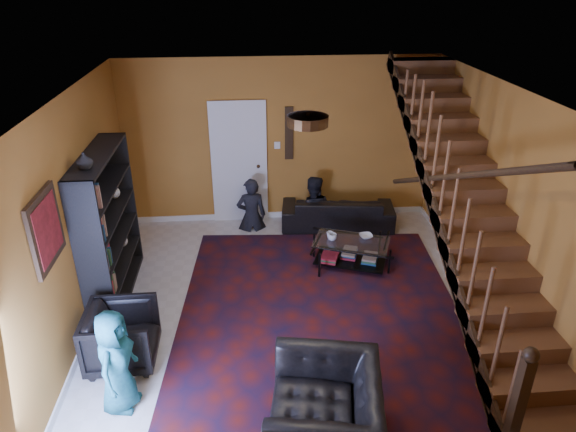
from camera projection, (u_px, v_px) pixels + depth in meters
The scene contains 20 objects.
floor at pixel (297, 307), 6.78m from camera, with size 5.50×5.50×0.00m, color beige.
room at pixel (201, 258), 7.84m from camera, with size 5.50×5.50×5.50m.
staircase at pixel (468, 205), 6.33m from camera, with size 0.95×5.02×3.18m.
bookshelf at pixel (109, 230), 6.70m from camera, with size 0.35×1.80×2.00m.
door at pixel (239, 165), 8.71m from camera, with size 0.82×0.05×2.05m, color silver.
framed_picture at pixel (46, 229), 5.00m from camera, with size 0.04×0.74×0.74m, color maroon.
wall_hanging at pixel (289, 133), 8.55m from camera, with size 0.14×0.03×0.90m, color black.
ceiling_fixture at pixel (308, 121), 4.86m from camera, with size 0.40×0.40×0.10m, color #3F2814.
rug at pixel (320, 309), 6.73m from camera, with size 3.60×4.12×0.02m, color #47100C.
sofa at pixel (338, 211), 8.79m from camera, with size 1.89×0.74×0.55m, color black.
armchair_left at pixel (122, 336), 5.72m from camera, with size 0.74×0.76×0.69m, color black.
armchair_right at pixel (324, 412), 4.71m from camera, with size 1.15×1.01×0.75m, color black.
person_adult_a at pixel (252, 216), 8.74m from camera, with size 0.50×0.33×1.36m, color black.
person_adult_b at pixel (312, 214), 8.82m from camera, with size 0.66×0.52×1.36m, color black.
person_child at pixel (116, 361), 5.03m from camera, with size 0.56×0.36×1.14m, color #1B686A.
coffee_table at pixel (351, 252), 7.62m from camera, with size 1.24×0.98×0.41m.
cup_a at pixel (332, 237), 7.56m from camera, with size 0.13×0.13×0.10m, color #999999.
cup_b at pixel (330, 235), 7.63m from camera, with size 0.10×0.10×0.09m, color #999999.
bowl at pixel (366, 236), 7.64m from camera, with size 0.19×0.19×0.05m, color #999999.
vase at pixel (84, 161), 5.75m from camera, with size 0.18×0.18×0.19m, color #999999.
Camera 1 is at (-0.62, -5.53, 4.06)m, focal length 32.00 mm.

